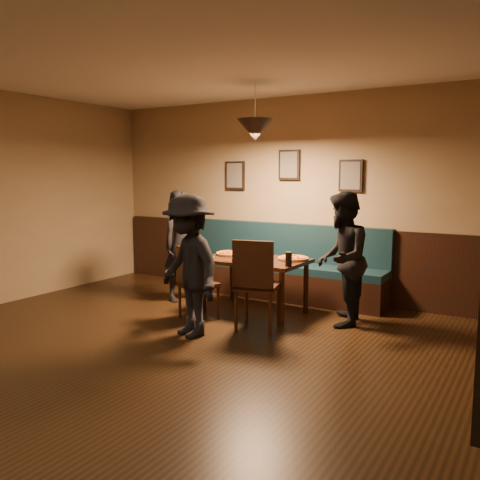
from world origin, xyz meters
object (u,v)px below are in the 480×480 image
(chair_near_left, at_px, (199,283))
(diner_right, at_px, (342,259))
(soda_glass, at_px, (289,259))
(chair_near_right, at_px, (258,284))
(diner_left, at_px, (182,246))
(tabasco_bottle, at_px, (290,258))
(dining_table, at_px, (255,285))
(booth_bench, at_px, (280,262))
(diner_front, at_px, (189,266))

(chair_near_left, xyz_separation_m, diner_right, (1.53, 0.66, 0.32))
(soda_glass, bearing_deg, chair_near_left, -160.71)
(chair_near_right, relative_size, diner_left, 0.68)
(chair_near_left, distance_m, diner_right, 1.70)
(chair_near_left, bearing_deg, tabasco_bottle, 52.92)
(dining_table, bearing_deg, chair_near_right, -56.35)
(booth_bench, xyz_separation_m, tabasco_bottle, (0.59, -0.90, 0.24))
(booth_bench, xyz_separation_m, chair_near_left, (-0.34, -1.45, -0.06))
(tabasco_bottle, bearing_deg, diner_right, 11.07)
(dining_table, bearing_deg, diner_right, 3.85)
(chair_near_left, distance_m, diner_front, 0.71)
(diner_left, relative_size, tabasco_bottle, 12.97)
(diner_left, height_order, diner_right, diner_right)
(diner_left, bearing_deg, soda_glass, -76.37)
(dining_table, bearing_deg, chair_near_left, -123.85)
(chair_near_right, height_order, diner_right, diner_right)
(dining_table, distance_m, tabasco_bottle, 0.65)
(booth_bench, distance_m, soda_glass, 1.31)
(dining_table, height_order, tabasco_bottle, tabasco_bottle)
(booth_bench, relative_size, diner_front, 1.98)
(booth_bench, relative_size, diner_left, 1.99)
(chair_near_right, xyz_separation_m, soda_glass, (0.21, 0.33, 0.25))
(booth_bench, distance_m, diner_front, 2.03)
(diner_front, relative_size, tabasco_bottle, 13.05)
(soda_glass, relative_size, tabasco_bottle, 1.42)
(chair_near_left, xyz_separation_m, diner_front, (0.29, -0.57, 0.32))
(dining_table, height_order, diner_front, diner_front)
(chair_near_right, xyz_separation_m, diner_left, (-1.52, 0.59, 0.24))
(dining_table, relative_size, diner_front, 0.83)
(diner_front, distance_m, tabasco_bottle, 1.29)
(diner_left, bearing_deg, chair_near_left, -108.09)
(diner_left, distance_m, tabasco_bottle, 1.66)
(booth_bench, height_order, diner_left, diner_left)
(soda_glass, bearing_deg, chair_near_right, -123.19)
(booth_bench, height_order, soda_glass, booth_bench)
(booth_bench, height_order, chair_near_right, chair_near_right)
(booth_bench, bearing_deg, chair_near_left, -103.26)
(chair_near_left, xyz_separation_m, soda_glass, (1.01, 0.35, 0.32))
(booth_bench, bearing_deg, soda_glass, -58.65)
(diner_right, height_order, diner_front, diner_right)
(chair_near_right, height_order, diner_left, diner_left)
(diner_left, bearing_deg, diner_front, -117.15)
(booth_bench, relative_size, tabasco_bottle, 25.84)
(chair_near_left, distance_m, tabasco_bottle, 1.12)
(booth_bench, bearing_deg, chair_near_right, -72.36)
(chair_near_left, xyz_separation_m, tabasco_bottle, (0.94, 0.55, 0.30))
(diner_front, bearing_deg, chair_near_left, 140.35)
(chair_near_right, relative_size, soda_glass, 6.17)
(chair_near_right, height_order, diner_front, diner_front)
(chair_near_right, distance_m, diner_left, 1.65)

